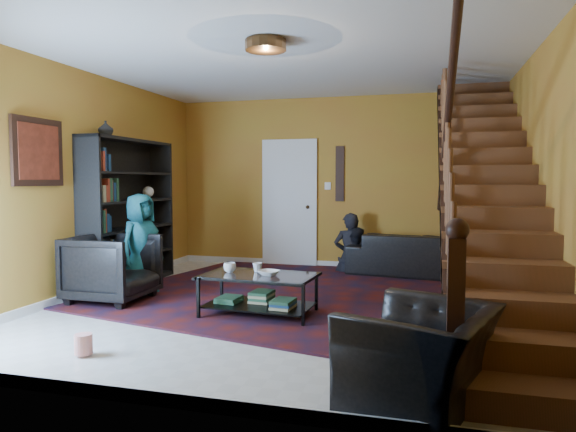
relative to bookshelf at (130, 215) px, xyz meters
name	(u,v)px	position (x,y,z in m)	size (l,w,h in m)	color
floor	(287,306)	(2.40, -0.60, -0.96)	(5.50, 5.50, 0.00)	beige
room	(224,275)	(1.07, 0.73, -0.91)	(5.50, 5.50, 5.50)	#AE8826
staircase	(488,185)	(4.53, -0.60, 0.43)	(0.95, 5.02, 3.18)	brown
bookshelf	(130,215)	(0.00, 0.00, 0.00)	(0.35, 1.80, 2.00)	black
door	(290,205)	(1.70, 2.12, 0.06)	(0.82, 0.05, 2.05)	silver
framed_picture	(38,152)	(-0.17, -1.50, 0.79)	(0.04, 0.74, 0.74)	maroon
wall_hanging	(340,174)	(2.55, 2.13, 0.59)	(0.14, 0.03, 0.90)	black
ceiling_fixture	(266,45)	(2.40, -1.40, 1.78)	(0.40, 0.40, 0.10)	#3F2814
rug	(288,288)	(2.18, 0.29, -0.95)	(3.88, 4.44, 0.02)	#49110D
sofa	(424,255)	(3.90, 1.70, -0.64)	(2.21, 0.87, 0.65)	black
armchair_left	(113,268)	(0.35, -0.95, -0.56)	(0.87, 0.89, 0.81)	black
armchair_right	(421,355)	(3.90, -2.85, -0.65)	(0.97, 0.84, 0.63)	black
person_adult_a	(350,257)	(2.79, 1.75, -0.72)	(0.51, 0.33, 1.39)	black
person_adult_b	(355,264)	(2.86, 1.75, -0.83)	(0.57, 0.44, 1.17)	black
person_child	(140,244)	(0.45, -0.49, -0.33)	(0.62, 0.41, 1.28)	#1A6565
coffee_table	(259,292)	(2.22, -1.09, -0.71)	(1.23, 0.78, 0.45)	black
cup_a	(230,268)	(1.88, -1.06, -0.46)	(0.13, 0.13, 0.10)	#999999
cup_b	(257,267)	(2.16, -0.96, -0.47)	(0.11, 0.11, 0.10)	#999999
bowl	(269,273)	(2.35, -1.13, -0.49)	(0.22, 0.22, 0.05)	#999999
vase	(106,129)	(0.00, -0.50, 1.13)	(0.18, 0.18, 0.19)	#999999
popcorn_bucket	(83,344)	(1.22, -2.66, -0.86)	(0.14, 0.14, 0.16)	red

